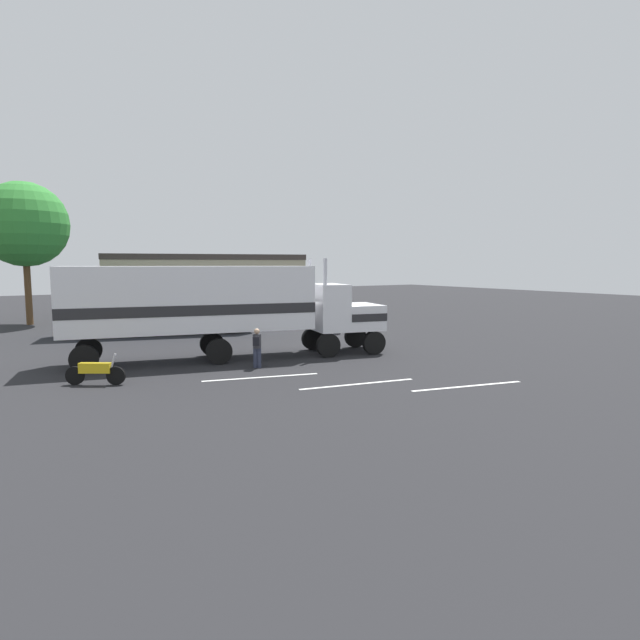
# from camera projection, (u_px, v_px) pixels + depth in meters

# --- Properties ---
(ground_plane) EXTENTS (120.00, 120.00, 0.00)m
(ground_plane) POSITION_uv_depth(u_px,v_px,m) (330.00, 351.00, 25.21)
(ground_plane) COLOR #232326
(lane_stripe_near) EXTENTS (4.30, 1.25, 0.01)m
(lane_stripe_near) POSITION_uv_depth(u_px,v_px,m) (261.00, 377.00, 19.40)
(lane_stripe_near) COLOR silver
(lane_stripe_near) RESTS_ON ground_plane
(lane_stripe_mid) EXTENTS (4.35, 0.98, 0.01)m
(lane_stripe_mid) POSITION_uv_depth(u_px,v_px,m) (358.00, 384.00, 18.31)
(lane_stripe_mid) COLOR silver
(lane_stripe_mid) RESTS_ON ground_plane
(lane_stripe_far) EXTENTS (4.32, 1.15, 0.01)m
(lane_stripe_far) POSITION_uv_depth(u_px,v_px,m) (468.00, 386.00, 17.99)
(lane_stripe_far) COLOR silver
(lane_stripe_far) RESTS_ON ground_plane
(semi_truck) EXTENTS (14.35, 5.65, 4.50)m
(semi_truck) POSITION_uv_depth(u_px,v_px,m) (217.00, 303.00, 22.80)
(semi_truck) COLOR white
(semi_truck) RESTS_ON ground_plane
(person_bystander) EXTENTS (0.44, 0.47, 1.63)m
(person_bystander) POSITION_uv_depth(u_px,v_px,m) (257.00, 346.00, 21.11)
(person_bystander) COLOR #2D3347
(person_bystander) RESTS_ON ground_plane
(parked_bus) EXTENTS (11.28, 5.48, 3.40)m
(parked_bus) POSITION_uv_depth(u_px,v_px,m) (161.00, 300.00, 31.24)
(parked_bus) COLOR #1E5999
(parked_bus) RESTS_ON ground_plane
(motorcycle) EXTENTS (1.83, 1.23, 1.12)m
(motorcycle) POSITION_uv_depth(u_px,v_px,m) (96.00, 371.00, 18.17)
(motorcycle) COLOR black
(motorcycle) RESTS_ON ground_plane
(tree_left) EXTENTS (5.83, 5.83, 9.89)m
(tree_left) POSITION_uv_depth(u_px,v_px,m) (24.00, 225.00, 35.60)
(tree_left) COLOR brown
(tree_left) RESTS_ON ground_plane
(building_backdrop) EXTENTS (18.96, 9.95, 5.13)m
(building_backdrop) POSITION_uv_depth(u_px,v_px,m) (205.00, 280.00, 48.74)
(building_backdrop) COLOR #B7AD8C
(building_backdrop) RESTS_ON ground_plane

